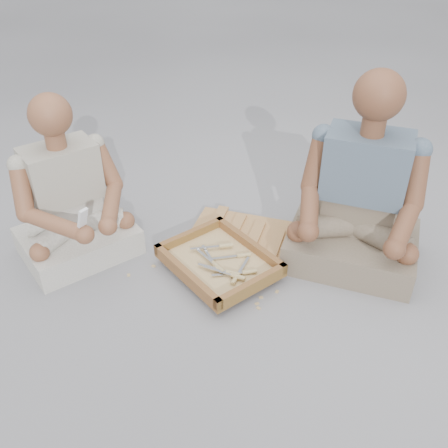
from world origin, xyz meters
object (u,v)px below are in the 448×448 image
Objects in this scene: tool_tray at (219,262)px; carved_panel at (245,237)px; craftsman at (71,205)px; companion at (359,204)px.

carved_panel is at bearing 99.23° from tool_tray.
craftsman is (-0.65, -0.61, 0.27)m from carved_panel.
craftsman reaches higher than tool_tray.
carved_panel is 0.69× the size of craftsman.
carved_panel is 0.60× the size of companion.
companion is at bearing 141.85° from craftsman.
craftsman reaches higher than carved_panel.
companion is (0.48, 0.51, 0.27)m from tool_tray.
craftsman is 1.44m from companion.
craftsman is 0.87× the size of companion.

